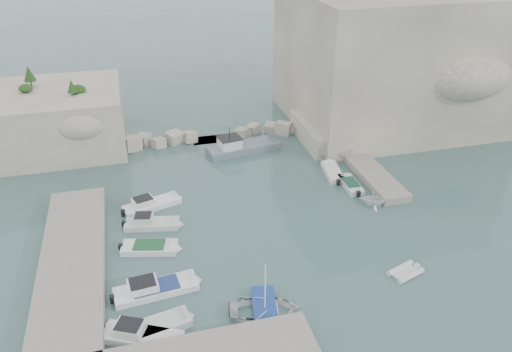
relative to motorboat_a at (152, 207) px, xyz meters
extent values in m
plane|color=#426362|center=(10.07, -7.75, 0.00)|extent=(400.00, 400.00, 0.00)
cube|color=beige|center=(33.07, 15.25, 8.50)|extent=(26.00, 22.00, 17.00)
cube|color=beige|center=(23.07, 10.25, 1.25)|extent=(8.00, 10.00, 2.50)
cube|color=beige|center=(-9.93, 17.25, 3.50)|extent=(16.00, 14.00, 7.00)
cube|color=#9E9689|center=(-6.93, -8.75, 0.55)|extent=(5.00, 24.00, 1.10)
cube|color=#9E9689|center=(23.57, 2.25, 0.40)|extent=(3.00, 16.00, 0.80)
cube|color=beige|center=(9.07, 14.25, 0.70)|extent=(28.00, 3.00, 1.40)
imported|color=white|center=(6.79, -16.71, 0.00)|extent=(5.77, 4.58, 1.08)
imported|color=white|center=(21.18, -5.07, 0.00)|extent=(3.68, 3.47, 1.54)
imported|color=white|center=(21.26, 5.12, 0.00)|extent=(4.79, 2.89, 1.74)
cylinder|color=white|center=(6.79, -16.71, 2.64)|extent=(0.10, 0.10, 4.20)
cone|color=#1E4219|center=(-11.93, 19.25, 8.62)|extent=(1.40, 1.40, 1.75)
cone|color=#1E4219|center=(-6.93, 14.25, 8.30)|extent=(1.12, 1.12, 1.40)
camera|label=1|loc=(-0.70, -42.59, 26.21)|focal=35.00mm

